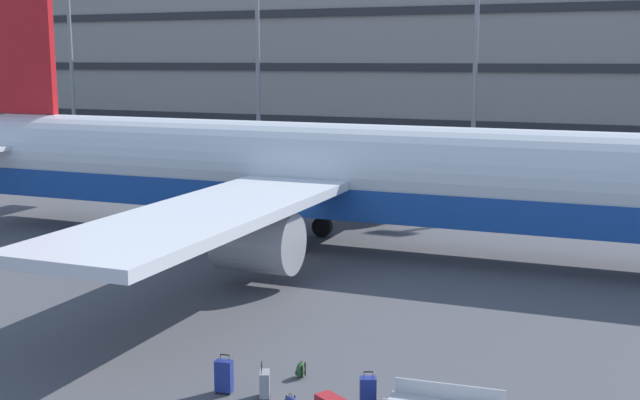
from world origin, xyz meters
TOP-DOWN VIEW (x-y plane):
  - ground_plane at (0.00, 0.00)m, footprint 600.00×600.00m
  - terminal_structure at (0.00, 48.72)m, footprint 136.84×19.05m
  - airliner at (1.06, 2.08)m, footprint 41.79×33.68m
  - suitcase_red at (8.26, -12.91)m, footprint 0.45×0.40m
  - suitcase_purple at (5.77, -13.23)m, footprint 0.39×0.50m
  - suitcase_orange at (4.74, -13.37)m, footprint 0.44×0.31m
  - backpack_small at (6.03, -11.76)m, footprint 0.23×0.37m

SIDE VIEW (x-z plane):
  - ground_plane at x=0.00m, z-range 0.00..0.00m
  - backpack_small at x=6.03m, z-range -0.03..0.42m
  - suitcase_purple at x=5.77m, z-range -0.08..0.79m
  - suitcase_red at x=8.26m, z-range -0.07..0.90m
  - suitcase_orange at x=4.74m, z-range -0.04..0.91m
  - airliner at x=1.06m, z-range -2.53..8.76m
  - terminal_structure at x=0.00m, z-range 0.00..14.42m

